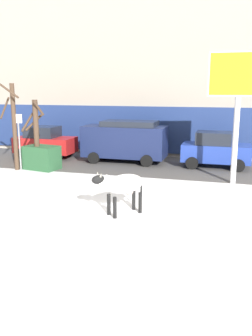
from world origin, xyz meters
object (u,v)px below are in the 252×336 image
(bare_tree_right_lot, at_px, (36,133))
(street_sign, at_px, (19,137))
(car_blue_hatchback, at_px, (216,150))
(pedestrian_by_cars, at_px, (60,138))
(cow_holstein, at_px, (123,185))
(car_navy_van, at_px, (125,140))
(car_red_hatchback, at_px, (45,142))
(bare_tree_left_lot, at_px, (14,124))
(billboard, at_px, (239,82))
(dumpster, at_px, (42,158))

(bare_tree_right_lot, xyz_separation_m, street_sign, (-0.77, -0.32, -0.22))
(car_blue_hatchback, bearing_deg, pedestrian_by_cars, 166.66)
(street_sign, bearing_deg, cow_holstein, -35.80)
(cow_holstein, bearing_deg, car_blue_hatchback, 72.84)
(car_navy_van, height_order, street_sign, street_sign)
(car_red_hatchback, relative_size, bare_tree_left_lot, 0.78)
(cow_holstein, bearing_deg, car_red_hatchback, 131.16)
(bare_tree_right_lot, height_order, street_sign, bare_tree_right_lot)
(billboard, xyz_separation_m, bare_tree_right_lot, (-9.63, 0.16, -2.42))
(dumpster, bearing_deg, car_navy_van, 39.51)
(street_sign, bearing_deg, car_navy_van, 36.94)
(billboard, distance_m, bare_tree_right_lot, 9.93)
(car_navy_van, bearing_deg, bare_tree_right_lot, -140.67)
(dumpster, bearing_deg, cow_holstein, -42.46)
(billboard, xyz_separation_m, car_navy_van, (-5.85, 3.26, -3.07))
(cow_holstein, xyz_separation_m, pedestrian_by_cars, (-7.51, 10.76, -0.12))
(car_navy_van, relative_size, car_blue_hatchback, 1.31)
(billboard, xyz_separation_m, street_sign, (-10.40, -0.16, -2.64))
(car_red_hatchback, bearing_deg, bare_tree_left_lot, -86.39)
(bare_tree_right_lot, distance_m, dumpster, 1.31)
(billboard, xyz_separation_m, car_red_hatchback, (-10.85, 3.27, -3.39))
(car_red_hatchback, xyz_separation_m, car_blue_hatchback, (9.94, -0.04, 0.00))
(billboard, bearing_deg, bare_tree_right_lot, 179.04)
(car_navy_van, distance_m, bare_tree_left_lot, 6.01)
(bare_tree_left_lot, relative_size, bare_tree_right_lot, 1.27)
(pedestrian_by_cars, distance_m, street_sign, 5.87)
(car_navy_van, bearing_deg, dumpster, -140.49)
(billboard, height_order, car_red_hatchback, billboard)
(cow_holstein, height_order, dumpster, cow_holstein)
(cow_holstein, relative_size, bare_tree_left_lot, 0.38)
(car_red_hatchback, bearing_deg, street_sign, -82.53)
(car_red_hatchback, distance_m, pedestrian_by_cars, 2.36)
(car_blue_hatchback, xyz_separation_m, dumpster, (-8.53, -2.93, -0.33))
(dumpster, height_order, street_sign, street_sign)
(street_sign, bearing_deg, billboard, 0.90)
(car_blue_hatchback, xyz_separation_m, bare_tree_left_lot, (-9.72, -3.45, 1.39))
(pedestrian_by_cars, xyz_separation_m, dumpster, (1.56, -5.32, -0.28))
(bare_tree_left_lot, xyz_separation_m, street_sign, (0.23, 0.06, -0.65))
(car_navy_van, bearing_deg, car_blue_hatchback, -0.35)
(car_red_hatchback, bearing_deg, bare_tree_right_lot, -68.59)
(bare_tree_right_lot, relative_size, dumpster, 2.07)
(car_red_hatchback, relative_size, dumpster, 2.06)
(car_navy_van, relative_size, bare_tree_left_lot, 1.03)
(cow_holstein, bearing_deg, dumpster, 137.54)
(billboard, xyz_separation_m, pedestrian_by_cars, (-11.01, 5.62, -3.43))
(billboard, height_order, street_sign, billboard)
(car_navy_van, xyz_separation_m, dumpster, (-3.59, -2.96, -0.64))
(car_red_hatchback, distance_m, bare_tree_right_lot, 3.48)
(car_navy_van, relative_size, dumpster, 2.71)
(dumpster, bearing_deg, car_red_hatchback, 115.36)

